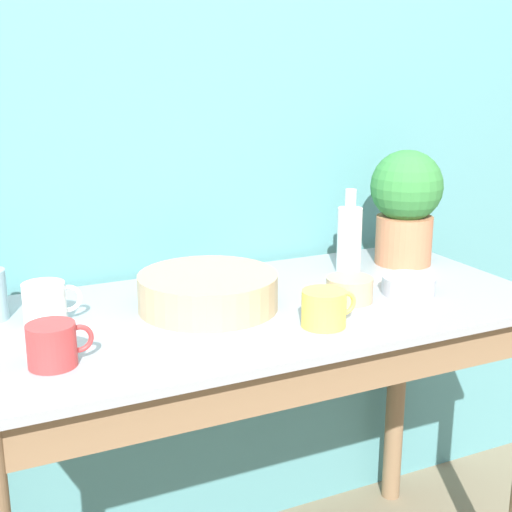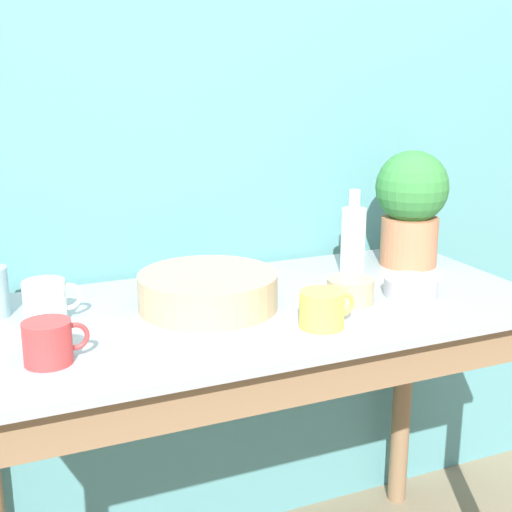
{
  "view_description": "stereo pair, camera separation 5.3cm",
  "coord_description": "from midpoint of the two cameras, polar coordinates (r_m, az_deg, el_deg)",
  "views": [
    {
      "loc": [
        -0.68,
        -1.1,
        1.41
      ],
      "look_at": [
        0.0,
        0.32,
        0.98
      ],
      "focal_mm": 50.0,
      "sensor_mm": 36.0,
      "label": 1
    },
    {
      "loc": [
        -0.63,
        -1.13,
        1.41
      ],
      "look_at": [
        0.0,
        0.32,
        0.98
      ],
      "focal_mm": 50.0,
      "sensor_mm": 36.0,
      "label": 2
    }
  ],
  "objects": [
    {
      "name": "bowl_small_tan",
      "position": [
        1.71,
        6.6,
        -2.66
      ],
      "size": [
        0.11,
        0.11,
        0.06
      ],
      "color": "tan",
      "rests_on": "counter_table"
    },
    {
      "name": "mug_red",
      "position": [
        1.4,
        -17.0,
        -6.82
      ],
      "size": [
        0.13,
        0.09,
        0.08
      ],
      "color": "#C63838",
      "rests_on": "counter_table"
    },
    {
      "name": "mug_yellow",
      "position": [
        1.54,
        4.52,
        -4.2
      ],
      "size": [
        0.13,
        0.1,
        0.08
      ],
      "color": "#E5CC4C",
      "rests_on": "counter_table"
    },
    {
      "name": "counter_table",
      "position": [
        1.72,
        -0.53,
        -9.68
      ],
      "size": [
        1.36,
        0.65,
        0.86
      ],
      "color": "#846647",
      "rests_on": "ground_plane"
    },
    {
      "name": "bowl_small_steel",
      "position": [
        1.79,
        11.28,
        -2.3
      ],
      "size": [
        0.13,
        0.13,
        0.04
      ],
      "color": "#A8A8B2",
      "rests_on": "counter_table"
    },
    {
      "name": "mug_white",
      "position": [
        1.62,
        -17.39,
        -3.66
      ],
      "size": [
        0.13,
        0.09,
        0.09
      ],
      "color": "white",
      "rests_on": "counter_table"
    },
    {
      "name": "potted_plant",
      "position": [
        2.02,
        11.16,
        4.24
      ],
      "size": [
        0.2,
        0.2,
        0.32
      ],
      "color": "#B7704C",
      "rests_on": "counter_table"
    },
    {
      "name": "wall_back",
      "position": [
        1.94,
        -5.66,
        8.99
      ],
      "size": [
        6.0,
        0.05,
        2.4
      ],
      "color": "teal",
      "rests_on": "ground_plane"
    },
    {
      "name": "bowl_wash_large",
      "position": [
        1.65,
        -4.78,
        -2.81
      ],
      "size": [
        0.32,
        0.32,
        0.08
      ],
      "color": "tan",
      "rests_on": "counter_table"
    },
    {
      "name": "bottle_tall",
      "position": [
        1.92,
        6.69,
        1.43
      ],
      "size": [
        0.07,
        0.07,
        0.23
      ],
      "color": "white",
      "rests_on": "counter_table"
    }
  ]
}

